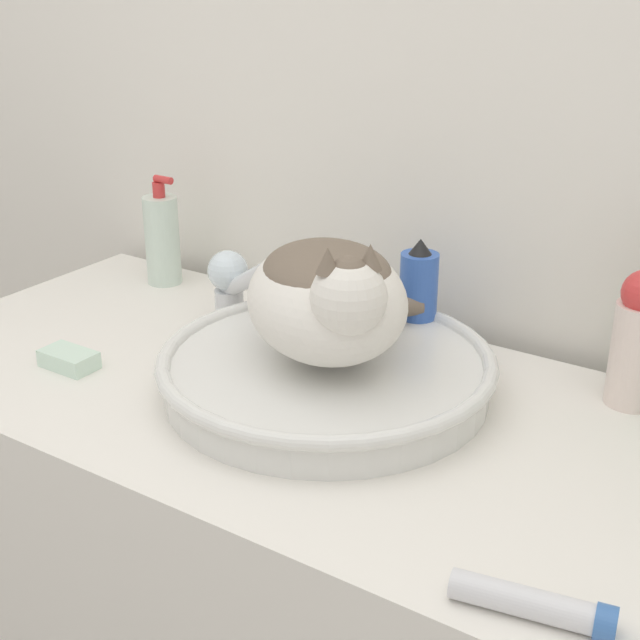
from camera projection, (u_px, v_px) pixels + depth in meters
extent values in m
cube|color=silver|center=(433.00, 70.00, 1.26)|extent=(8.00, 0.05, 2.40)
cylinder|color=silver|center=(326.00, 376.00, 1.15)|extent=(0.42, 0.42, 0.05)
torus|color=silver|center=(327.00, 359.00, 1.14)|extent=(0.44, 0.44, 0.02)
ellipsoid|color=silver|center=(327.00, 301.00, 1.10)|extent=(0.32, 0.31, 0.14)
ellipsoid|color=#6B5B4C|center=(327.00, 271.00, 1.09)|extent=(0.24, 0.24, 0.06)
sphere|color=silver|center=(349.00, 297.00, 1.00)|extent=(0.09, 0.09, 0.09)
sphere|color=#6B5B4C|center=(349.00, 277.00, 0.99)|extent=(0.05, 0.05, 0.05)
cone|color=#6B5B4C|center=(328.00, 260.00, 0.98)|extent=(0.03, 0.03, 0.03)
cone|color=#6B5B4C|center=(370.00, 257.00, 0.99)|extent=(0.03, 0.03, 0.03)
cylinder|color=#6B5B4C|center=(373.00, 311.00, 1.22)|extent=(0.11, 0.13, 0.03)
cylinder|color=silver|center=(229.00, 307.00, 1.35)|extent=(0.04, 0.04, 0.05)
cylinder|color=silver|center=(245.00, 281.00, 1.29)|extent=(0.12, 0.07, 0.08)
sphere|color=silver|center=(228.00, 271.00, 1.33)|extent=(0.06, 0.06, 0.06)
cylinder|color=#335BB7|center=(418.00, 302.00, 1.26)|extent=(0.05, 0.05, 0.14)
cone|color=black|center=(420.00, 246.00, 1.22)|extent=(0.03, 0.03, 0.02)
cylinder|color=silver|center=(636.00, 355.00, 1.10)|extent=(0.06, 0.06, 0.13)
cylinder|color=silver|center=(162.00, 240.00, 1.50)|extent=(0.06, 0.06, 0.15)
cylinder|color=red|center=(159.00, 190.00, 1.47)|extent=(0.02, 0.02, 0.03)
cylinder|color=red|center=(163.00, 180.00, 1.45)|extent=(0.03, 0.01, 0.01)
cylinder|color=silver|center=(521.00, 601.00, 0.77)|extent=(0.13, 0.05, 0.03)
cylinder|color=#3866AD|center=(606.00, 623.00, 0.74)|extent=(0.02, 0.03, 0.03)
cube|color=silver|center=(69.00, 359.00, 1.22)|extent=(0.08, 0.05, 0.02)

